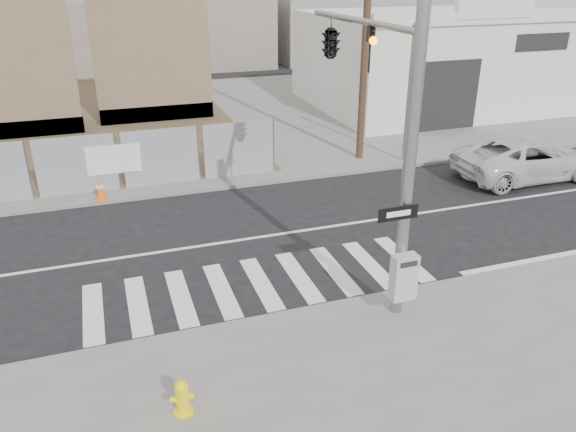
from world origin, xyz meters
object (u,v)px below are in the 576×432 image
object	(u,v)px
auto_shop	(427,60)
fire_hydrant	(182,397)
signal_pole	(354,80)
traffic_cone_c	(100,190)
traffic_cone_d	(99,179)
suv	(527,158)

from	to	relation	value
auto_shop	fire_hydrant	bearing A→B (deg)	-130.50
signal_pole	traffic_cone_c	xyz separation A→B (m)	(-6.06, 6.27, -4.33)
auto_shop	traffic_cone_d	bearing A→B (deg)	-156.25
suv	traffic_cone_d	size ratio (longest dim) A/B	7.18
auto_shop	suv	bearing A→B (deg)	-102.92
fire_hydrant	traffic_cone_d	size ratio (longest dim) A/B	0.90
signal_pole	traffic_cone_d	bearing A→B (deg)	129.69
auto_shop	fire_hydrant	xyz separation A→B (m)	(-16.56, -19.38, -2.08)
signal_pole	auto_shop	world-z (taller)	signal_pole
signal_pole	traffic_cone_d	size ratio (longest dim) A/B	9.27
fire_hydrant	suv	world-z (taller)	suv
auto_shop	suv	world-z (taller)	auto_shop
signal_pole	traffic_cone_c	world-z (taller)	signal_pole
signal_pole	auto_shop	bearing A→B (deg)	52.54
signal_pole	suv	world-z (taller)	signal_pole
traffic_cone_c	traffic_cone_d	bearing A→B (deg)	89.32
suv	traffic_cone_d	bearing A→B (deg)	76.31
signal_pole	auto_shop	xyz separation A→B (m)	(11.50, 15.01, -2.25)
auto_shop	signal_pole	bearing A→B (deg)	-127.46
fire_hydrant	traffic_cone_c	xyz separation A→B (m)	(-1.01, 10.64, -0.01)
traffic_cone_c	suv	bearing A→B (deg)	-9.89
fire_hydrant	traffic_cone_d	bearing A→B (deg)	113.11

